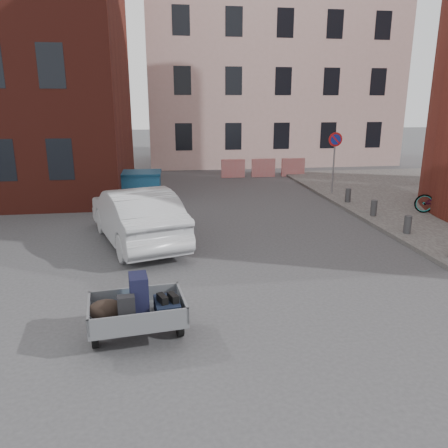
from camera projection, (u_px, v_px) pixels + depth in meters
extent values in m
plane|color=#38383A|center=(231.00, 295.00, 9.37)|extent=(120.00, 120.00, 0.00)
cube|color=#C8A39A|center=(268.00, 56.00, 29.28)|extent=(16.00, 8.00, 14.00)
cylinder|color=gray|center=(334.00, 164.00, 18.86)|extent=(0.07, 0.07, 2.60)
cylinder|color=red|center=(335.00, 139.00, 18.56)|extent=(0.60, 0.03, 0.60)
cylinder|color=navy|center=(336.00, 139.00, 18.54)|extent=(0.44, 0.03, 0.44)
cylinder|color=#3A3A3D|center=(408.00, 224.00, 13.33)|extent=(0.22, 0.22, 0.55)
cylinder|color=#3A3A3D|center=(374.00, 208.00, 15.42)|extent=(0.22, 0.22, 0.55)
cylinder|color=#3A3A3D|center=(348.00, 195.00, 17.52)|extent=(0.22, 0.22, 0.55)
cube|color=red|center=(233.00, 168.00, 23.88)|extent=(1.30, 0.18, 1.00)
cube|color=red|center=(263.00, 168.00, 24.11)|extent=(1.30, 0.18, 1.00)
cube|color=red|center=(293.00, 167.00, 24.34)|extent=(1.30, 0.18, 1.00)
cylinder|color=black|center=(95.00, 335.00, 7.34)|extent=(0.15, 0.45, 0.44)
cylinder|color=black|center=(180.00, 324.00, 7.70)|extent=(0.15, 0.45, 0.44)
cube|color=slate|center=(137.00, 317.00, 7.46)|extent=(1.72, 1.28, 0.08)
cube|color=slate|center=(89.00, 313.00, 7.21)|extent=(0.17, 1.10, 0.28)
cube|color=slate|center=(182.00, 302.00, 7.61)|extent=(0.17, 1.10, 0.28)
cube|color=slate|center=(135.00, 294.00, 7.90)|extent=(1.59, 0.23, 0.28)
cube|color=slate|center=(139.00, 322.00, 6.92)|extent=(1.59, 0.23, 0.28)
cube|color=slate|center=(134.00, 298.00, 8.31)|extent=(0.16, 0.70, 0.06)
cube|color=black|center=(139.00, 294.00, 7.41)|extent=(0.35, 0.48, 0.70)
cube|color=black|center=(167.00, 307.00, 7.45)|extent=(0.47, 0.64, 0.25)
ellipsoid|color=black|center=(106.00, 310.00, 7.23)|extent=(0.64, 0.43, 0.36)
cube|color=black|center=(127.00, 310.00, 7.11)|extent=(0.30, 0.21, 0.48)
ellipsoid|color=blue|center=(133.00, 300.00, 7.73)|extent=(0.39, 0.34, 0.24)
cube|color=black|center=(162.00, 299.00, 7.33)|extent=(0.20, 0.29, 0.13)
cube|color=black|center=(173.00, 298.00, 7.37)|extent=(0.20, 0.29, 0.13)
cube|color=#1A5480|center=(126.00, 188.00, 18.10)|extent=(2.90, 1.53, 1.14)
cube|color=navy|center=(125.00, 173.00, 17.94)|extent=(3.00, 1.63, 0.09)
imported|color=#B0B3B8|center=(136.00, 215.00, 12.70)|extent=(3.16, 5.29, 1.65)
imported|color=black|center=(444.00, 199.00, 15.64)|extent=(2.11, 1.30, 1.05)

